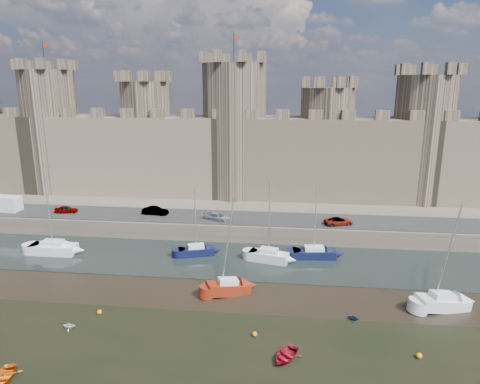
{
  "coord_description": "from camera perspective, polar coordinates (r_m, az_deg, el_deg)",
  "views": [
    {
      "loc": [
        11.45,
        -26.99,
        22.32
      ],
      "look_at": [
        5.96,
        22.0,
        9.68
      ],
      "focal_mm": 32.0,
      "sensor_mm": 36.0,
      "label": 1
    }
  ],
  "objects": [
    {
      "name": "buoy_3",
      "position": [
        40.78,
        1.98,
        -18.41
      ],
      "size": [
        0.47,
        0.47,
        0.47
      ],
      "primitive_type": "sphere",
      "color": "orange",
      "rests_on": "ground"
    },
    {
      "name": "sailboat_5",
      "position": [
        49.09,
        25.34,
        -13.1
      ],
      "size": [
        5.65,
        3.49,
        11.41
      ],
      "rotation": [
        0.0,
        0.0,
        0.29
      ],
      "color": "silver",
      "rests_on": "ground"
    },
    {
      "name": "quay",
      "position": [
        90.24,
        -1.07,
        0.88
      ],
      "size": [
        160.0,
        60.0,
        2.5
      ],
      "primitive_type": "cube",
      "color": "#4C443A",
      "rests_on": "ground"
    },
    {
      "name": "sailboat_4",
      "position": [
        47.56,
        -1.59,
        -12.53
      ],
      "size": [
        5.05,
        3.64,
        11.03
      ],
      "rotation": [
        0.0,
        0.0,
        0.43
      ],
      "color": "maroon",
      "rests_on": "ground"
    },
    {
      "name": "sailboat_2",
      "position": [
        55.43,
        3.84,
        -8.43
      ],
      "size": [
        5.34,
        3.06,
        10.85
      ],
      "rotation": [
        0.0,
        0.0,
        -0.23
      ],
      "color": "silver",
      "rests_on": "ground"
    },
    {
      "name": "water_channel",
      "position": [
        56.82,
        -5.83,
        -8.78
      ],
      "size": [
        160.0,
        12.0,
        0.08
      ],
      "primitive_type": "cube",
      "color": "black",
      "rests_on": "ground"
    },
    {
      "name": "buoy_1",
      "position": [
        46.16,
        -18.23,
        -14.97
      ],
      "size": [
        0.5,
        0.5,
        0.5
      ],
      "primitive_type": "sphere",
      "color": "orange",
      "rests_on": "ground"
    },
    {
      "name": "sailboat_3",
      "position": [
        57.25,
        9.84,
        -7.96
      ],
      "size": [
        5.7,
        2.65,
        9.68
      ],
      "rotation": [
        0.0,
        0.0,
        0.09
      ],
      "color": "black",
      "rests_on": "ground"
    },
    {
      "name": "car_0",
      "position": [
        72.08,
        -22.17,
        -2.19
      ],
      "size": [
        3.6,
        1.9,
        1.17
      ],
      "primitive_type": "imported",
      "rotation": [
        0.0,
        0.0,
        1.73
      ],
      "color": "gray",
      "rests_on": "quay"
    },
    {
      "name": "road",
      "position": [
        65.13,
        -4.05,
        -3.32
      ],
      "size": [
        160.0,
        7.0,
        0.1
      ],
      "primitive_type": "cube",
      "color": "black",
      "rests_on": "quay"
    },
    {
      "name": "buoy_5",
      "position": [
        40.95,
        22.77,
        -19.49
      ],
      "size": [
        0.49,
        0.49,
        0.49
      ],
      "primitive_type": "sphere",
      "color": "orange",
      "rests_on": "ground"
    },
    {
      "name": "car_3",
      "position": [
        62.85,
        13.02,
        -3.84
      ],
      "size": [
        4.47,
        3.01,
        1.14
      ],
      "primitive_type": "imported",
      "rotation": [
        0.0,
        0.0,
        1.87
      ],
      "color": "gray",
      "rests_on": "quay"
    },
    {
      "name": "ground",
      "position": [
        36.85,
        -14.34,
        -23.41
      ],
      "size": [
        160.0,
        160.0,
        0.0
      ],
      "primitive_type": "plane",
      "color": "black",
      "rests_on": "ground"
    },
    {
      "name": "dinghy_4",
      "position": [
        38.17,
        6.09,
        -20.92
      ],
      "size": [
        3.34,
        3.7,
        0.63
      ],
      "primitive_type": "imported",
      "rotation": [
        1.57,
        0.0,
        5.79
      ],
      "color": "maroon",
      "rests_on": "ground"
    },
    {
      "name": "dinghy_7",
      "position": [
        44.4,
        14.84,
        -15.9
      ],
      "size": [
        1.28,
        1.17,
        0.57
      ],
      "primitive_type": "imported",
      "rotation": [
        1.57,
        0.0,
        1.31
      ],
      "color": "#0D1B31",
      "rests_on": "ground"
    },
    {
      "name": "car_2",
      "position": [
        63.37,
        -3.02,
        -3.32
      ],
      "size": [
        4.23,
        2.73,
        1.14
      ],
      "primitive_type": "imported",
      "rotation": [
        0.0,
        0.0,
        1.26
      ],
      "color": "gray",
      "rests_on": "quay"
    },
    {
      "name": "sailboat_1",
      "position": [
        57.49,
        -5.85,
        -7.73
      ],
      "size": [
        4.98,
        3.14,
        9.31
      ],
      "rotation": [
        0.0,
        0.0,
        0.31
      ],
      "color": "black",
      "rests_on": "ground"
    },
    {
      "name": "dinghy_0",
      "position": [
        40.06,
        -29.3,
        -20.94
      ],
      "size": [
        2.9,
        3.71,
        0.7
      ],
      "primitive_type": "imported",
      "rotation": [
        1.57,
        0.0,
        0.15
      ],
      "color": "#C2540B",
      "rests_on": "ground"
    },
    {
      "name": "van",
      "position": [
        77.43,
        -29.05,
        -1.38
      ],
      "size": [
        5.67,
        2.63,
        2.41
      ],
      "primitive_type": "cube",
      "rotation": [
        0.0,
        0.0,
        -0.08
      ],
      "color": "silver",
      "rests_on": "quay"
    },
    {
      "name": "dinghy_3",
      "position": [
        44.73,
        -21.81,
        -16.21
      ],
      "size": [
        1.34,
        1.2,
        0.64
      ],
      "primitive_type": "imported",
      "rotation": [
        1.57,
        0.0,
        1.71
      ],
      "color": "silver",
      "rests_on": "ground"
    },
    {
      "name": "sailboat_0",
      "position": [
        62.85,
        -23.66,
        -6.84
      ],
      "size": [
        6.12,
        2.41,
        11.41
      ],
      "rotation": [
        0.0,
        0.0,
        0.01
      ],
      "color": "silver",
      "rests_on": "ground"
    },
    {
      "name": "castle",
      "position": [
        76.7,
        -2.75,
        6.39
      ],
      "size": [
        108.5,
        11.0,
        29.0
      ],
      "color": "#42382B",
      "rests_on": "quay"
    },
    {
      "name": "car_1",
      "position": [
        67.11,
        -11.25,
        -2.49
      ],
      "size": [
        4.11,
        1.75,
        1.32
      ],
      "primitive_type": "imported",
      "rotation": [
        0.0,
        0.0,
        1.48
      ],
      "color": "gray",
      "rests_on": "quay"
    }
  ]
}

